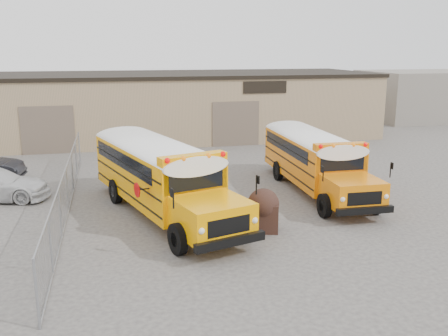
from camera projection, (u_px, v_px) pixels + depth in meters
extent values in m
plane|color=#464240|center=(229.00, 225.00, 18.70)|extent=(120.00, 120.00, 0.00)
cube|color=tan|center=(167.00, 106.00, 37.14)|extent=(30.00, 10.00, 4.50)
cube|color=black|center=(167.00, 75.00, 36.60)|extent=(30.20, 10.20, 0.25)
cube|color=black|center=(265.00, 87.00, 33.28)|extent=(3.00, 0.08, 0.80)
cube|color=brown|center=(48.00, 130.00, 30.84)|extent=(3.20, 0.08, 3.00)
cube|color=brown|center=(236.00, 124.00, 33.41)|extent=(3.20, 0.08, 3.00)
cylinder|color=gray|center=(37.00, 295.00, 11.51)|extent=(0.07, 0.07, 1.80)
cylinder|color=gray|center=(51.00, 246.00, 14.36)|extent=(0.07, 0.07, 1.80)
cylinder|color=gray|center=(60.00, 213.00, 17.20)|extent=(0.07, 0.07, 1.80)
cylinder|color=gray|center=(67.00, 190.00, 20.05)|extent=(0.07, 0.07, 1.80)
cylinder|color=gray|center=(72.00, 172.00, 22.89)|extent=(0.07, 0.07, 1.80)
cylinder|color=gray|center=(76.00, 158.00, 25.74)|extent=(0.07, 0.07, 1.80)
cylinder|color=gray|center=(79.00, 147.00, 28.58)|extent=(0.07, 0.07, 1.80)
cylinder|color=gray|center=(65.00, 168.00, 19.84)|extent=(0.05, 18.00, 0.05)
cylinder|color=gray|center=(69.00, 210.00, 20.25)|extent=(0.05, 18.00, 0.05)
cube|color=gray|center=(67.00, 190.00, 20.05)|extent=(0.02, 18.00, 1.70)
cube|color=gray|center=(422.00, 95.00, 46.09)|extent=(10.00, 8.00, 4.40)
cube|color=#FFA000|center=(109.00, 147.00, 25.31)|extent=(4.63, 7.99, 2.05)
cube|color=#FFA000|center=(145.00, 177.00, 21.29)|extent=(2.75, 2.75, 1.15)
cube|color=black|center=(135.00, 149.00, 21.99)|extent=(1.97, 0.66, 0.75)
cube|color=white|center=(108.00, 124.00, 25.03)|extent=(4.65, 8.07, 0.40)
cube|color=#FFA000|center=(132.00, 134.00, 22.04)|extent=(2.49, 1.20, 0.36)
sphere|color=#E50705|center=(111.00, 134.00, 21.31)|extent=(0.20, 0.20, 0.20)
sphere|color=#E50705|center=(156.00, 130.00, 22.33)|extent=(0.20, 0.20, 0.20)
sphere|color=orange|center=(124.00, 133.00, 21.59)|extent=(0.20, 0.20, 0.20)
sphere|color=orange|center=(144.00, 131.00, 22.05)|extent=(0.20, 0.20, 0.20)
cube|color=black|center=(156.00, 194.00, 20.40)|extent=(2.40, 0.93, 0.28)
cube|color=black|center=(90.00, 151.00, 28.77)|extent=(2.40, 0.91, 0.28)
cube|color=black|center=(110.00, 149.00, 25.33)|extent=(4.62, 7.86, 0.06)
cube|color=black|center=(107.00, 135.00, 25.43)|extent=(4.30, 6.86, 0.62)
cylinder|color=black|center=(118.00, 193.00, 20.94)|extent=(0.57, 1.08, 1.04)
cylinder|color=black|center=(170.00, 185.00, 22.09)|extent=(0.57, 1.08, 1.04)
cylinder|color=black|center=(80.00, 164.00, 26.25)|extent=(0.57, 1.08, 1.04)
cylinder|color=black|center=(123.00, 159.00, 27.41)|extent=(0.57, 1.08, 1.04)
cylinder|color=#BF0505|center=(90.00, 158.00, 22.27)|extent=(0.19, 0.54, 0.56)
cube|color=orange|center=(275.00, 137.00, 28.84)|extent=(2.40, 7.03, 1.89)
cube|color=orange|center=(302.00, 161.00, 24.65)|extent=(2.06, 2.06, 1.06)
cube|color=black|center=(295.00, 139.00, 25.41)|extent=(1.89, 0.08, 0.69)
cube|color=white|center=(275.00, 119.00, 28.59)|extent=(2.41, 7.10, 0.37)
cube|color=orange|center=(294.00, 127.00, 25.47)|extent=(2.26, 0.49, 0.33)
sphere|color=#E50705|center=(278.00, 126.00, 25.05)|extent=(0.18, 0.18, 0.18)
sphere|color=#E50705|center=(314.00, 125.00, 25.44)|extent=(0.18, 0.18, 0.18)
sphere|color=orange|center=(288.00, 125.00, 25.16)|extent=(0.18, 0.18, 0.18)
sphere|color=orange|center=(304.00, 125.00, 25.33)|extent=(0.18, 0.18, 0.18)
cube|color=black|center=(310.00, 175.00, 23.71)|extent=(2.26, 0.24, 0.26)
cube|color=black|center=(258.00, 141.00, 32.42)|extent=(2.26, 0.22, 0.26)
cube|color=black|center=(275.00, 138.00, 28.86)|extent=(2.44, 6.89, 0.06)
cube|color=black|center=(273.00, 127.00, 28.98)|extent=(2.42, 5.93, 0.57)
cylinder|color=black|center=(280.00, 172.00, 24.65)|extent=(0.27, 0.96, 0.96)
cylinder|color=black|center=(321.00, 170.00, 25.09)|extent=(0.27, 0.96, 0.96)
cylinder|color=black|center=(250.00, 149.00, 30.17)|extent=(0.27, 0.96, 0.96)
cylinder|color=black|center=(284.00, 148.00, 30.61)|extent=(0.27, 0.96, 0.96)
cube|color=black|center=(263.00, 217.00, 17.99)|extent=(1.25, 1.18, 1.04)
sphere|color=black|center=(263.00, 204.00, 17.88)|extent=(1.15, 1.15, 1.15)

